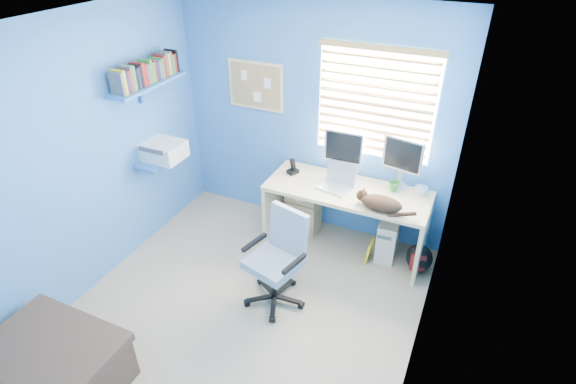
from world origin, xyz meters
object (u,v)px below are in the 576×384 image
at_px(laptop, 335,179).
at_px(office_chair, 277,270).
at_px(tower_pc, 388,236).
at_px(cat, 381,203).
at_px(desk, 345,219).

distance_m(laptop, office_chair, 1.09).
relative_size(laptop, tower_pc, 0.73).
bearing_deg(tower_pc, laptop, -171.63).
bearing_deg(cat, laptop, 172.86).
relative_size(desk, cat, 4.25).
height_order(laptop, cat, laptop).
bearing_deg(tower_pc, office_chair, -130.13).
distance_m(desk, cat, 0.63).
bearing_deg(cat, desk, 163.09).
xyz_separation_m(laptop, tower_pc, (0.58, 0.13, -0.62)).
xyz_separation_m(laptop, office_chair, (-0.19, -0.95, -0.51)).
relative_size(desk, laptop, 5.01).
height_order(tower_pc, office_chair, office_chair).
relative_size(cat, tower_pc, 0.86).
bearing_deg(desk, tower_pc, 12.04).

